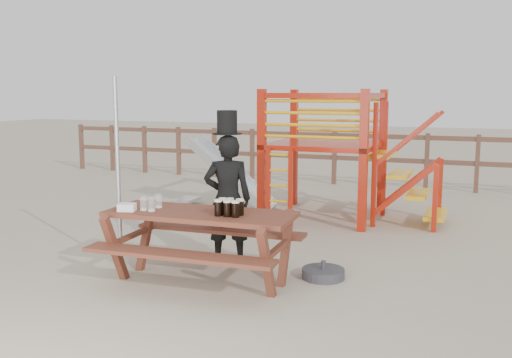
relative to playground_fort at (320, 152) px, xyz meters
name	(u,v)px	position (x,y,z in m)	size (l,w,h in m)	color
ground	(219,279)	(-0.12, -3.58, -1.07)	(60.00, 60.00, 0.00)	tan
back_fence	(357,152)	(-0.12, 3.42, -0.34)	(15.09, 0.09, 1.20)	brown
playground_fort	(320,152)	(0.00, 0.00, 0.00)	(4.71, 1.84, 2.10)	#AD1D0B
picnic_table	(201,238)	(-0.27, -3.73, -0.58)	(2.09, 1.50, 0.78)	brown
man_with_hat	(228,195)	(-0.31, -2.95, -0.25)	(0.67, 0.58, 1.84)	black
metal_pole	(118,174)	(-1.40, -3.60, 0.04)	(0.05, 0.05, 2.23)	#B2B2B7
parasol_base	(323,273)	(0.93, -3.11, -1.02)	(0.47, 0.47, 0.20)	#333338
paper_bag	(127,207)	(-1.02, -3.99, -0.25)	(0.18, 0.14, 0.08)	white
stout_pints	(229,207)	(0.10, -3.79, -0.20)	(0.28, 0.20, 0.17)	black
empty_glasses	(151,203)	(-0.81, -3.84, -0.22)	(0.18, 0.27, 0.15)	silver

